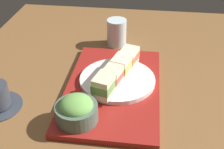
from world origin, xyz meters
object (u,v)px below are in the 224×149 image
object	(u,v)px
sandwich_plate	(117,80)
drinking_glass	(117,32)
sandwich_inner_far	(122,65)
sandwich_nearmost	(104,85)
sandwich_farmost	(129,57)
sandwich_inner_near	(113,75)
salad_bowl	(76,110)

from	to	relation	value
sandwich_plate	drinking_glass	xyz separation A→B (cm)	(27.20, 3.44, 2.57)
sandwich_inner_far	drinking_glass	xyz separation A→B (cm)	(24.37, 4.36, -0.95)
drinking_glass	sandwich_nearmost	bearing A→B (deg)	-178.91
sandwich_inner_far	sandwich_farmost	world-z (taller)	sandwich_inner_far
sandwich_farmost	drinking_glass	bearing A→B (deg)	18.32
sandwich_inner_far	sandwich_inner_near	bearing A→B (deg)	161.97
sandwich_farmost	salad_bowl	size ratio (longest dim) A/B	0.72
sandwich_nearmost	sandwich_farmost	size ratio (longest dim) A/B	1.01
sandwich_plate	drinking_glass	world-z (taller)	drinking_glass
sandwich_nearmost	drinking_glass	bearing A→B (deg)	1.09
sandwich_inner_near	sandwich_inner_far	xyz separation A→B (cm)	(5.65, -1.84, 0.08)
drinking_glass	sandwich_inner_far	bearing A→B (deg)	-169.86
salad_bowl	sandwich_farmost	bearing A→B (deg)	-22.71
sandwich_nearmost	sandwich_inner_near	distance (cm)	5.95
sandwich_plate	salad_bowl	bearing A→B (deg)	155.22
sandwich_inner_far	sandwich_farmost	bearing A→B (deg)	-18.03
sandwich_plate	sandwich_inner_far	distance (cm)	4.61
sandwich_nearmost	salad_bowl	xyz separation A→B (cm)	(-9.71, 5.64, -1.14)
sandwich_nearmost	sandwich_inner_far	xyz separation A→B (cm)	(11.31, -3.68, -0.16)
sandwich_plate	sandwich_inner_near	size ratio (longest dim) A/B	2.79
sandwich_inner_near	salad_bowl	xyz separation A→B (cm)	(-15.36, 7.48, -0.89)
sandwich_inner_near	drinking_glass	bearing A→B (deg)	4.80
sandwich_inner_near	drinking_glass	xyz separation A→B (cm)	(30.03, 2.52, -0.86)
sandwich_inner_near	sandwich_inner_far	bearing A→B (deg)	-18.03
sandwich_farmost	salad_bowl	xyz separation A→B (cm)	(-26.67, 11.16, -0.78)
sandwich_plate	salad_bowl	distance (cm)	20.20
sandwich_nearmost	salad_bowl	distance (cm)	11.29
sandwich_nearmost	sandwich_inner_near	world-z (taller)	sandwich_nearmost
sandwich_plate	sandwich_farmost	xyz separation A→B (cm)	(8.48, -2.76, 3.33)
sandwich_nearmost	sandwich_farmost	world-z (taller)	sandwich_nearmost
salad_bowl	sandwich_inner_far	bearing A→B (deg)	-23.91
drinking_glass	sandwich_farmost	bearing A→B (deg)	-161.68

